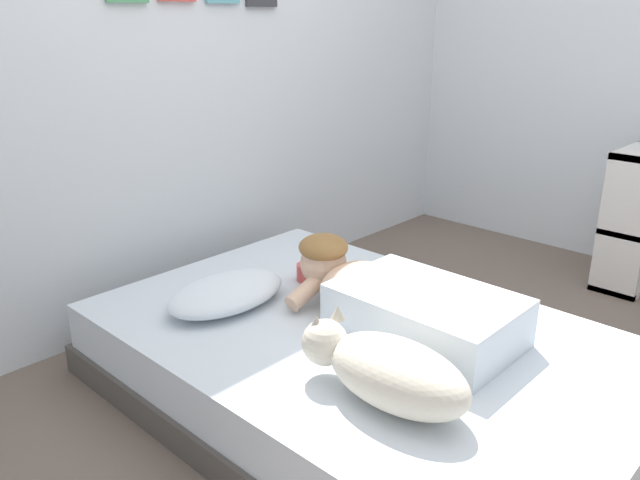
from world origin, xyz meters
TOP-DOWN VIEW (x-y plane):
  - ground_plane at (0.00, 0.00)m, footprint 11.75×11.75m
  - back_wall at (-0.00, 1.43)m, footprint 3.87×0.12m
  - side_wall_right at (1.99, 0.19)m, footprint 0.10×5.76m
  - bed at (-0.24, 0.18)m, footprint 1.35×2.06m
  - pillow at (-0.45, 0.71)m, footprint 0.52×0.32m
  - person_lying at (-0.13, 0.12)m, footprint 0.43×0.92m
  - dog at (-0.53, -0.16)m, footprint 0.26×0.57m
  - coffee_cup at (-0.05, 0.65)m, footprint 0.12×0.09m
  - cell_phone at (-0.05, -0.25)m, footprint 0.07×0.14m
  - bookshelf at (1.62, -0.17)m, footprint 0.45×0.24m

SIDE VIEW (x-z plane):
  - ground_plane at x=0.00m, z-range 0.00..0.00m
  - bed at x=-0.24m, z-range 0.00..0.31m
  - cell_phone at x=-0.05m, z-range 0.31..0.32m
  - coffee_cup at x=-0.05m, z-range 0.31..0.38m
  - pillow at x=-0.45m, z-range 0.31..0.42m
  - bookshelf at x=1.62m, z-range 0.00..0.75m
  - dog at x=-0.53m, z-range 0.30..0.52m
  - person_lying at x=-0.13m, z-range 0.28..0.55m
  - side_wall_right at x=1.99m, z-range 0.00..2.50m
  - back_wall at x=0.00m, z-range 0.00..2.50m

